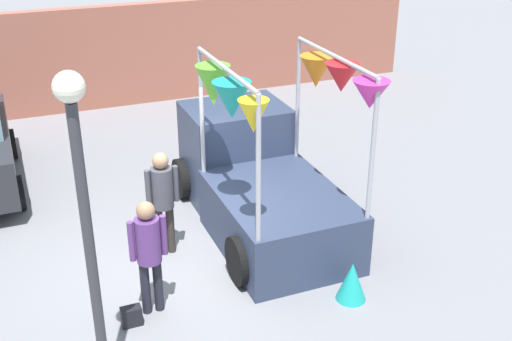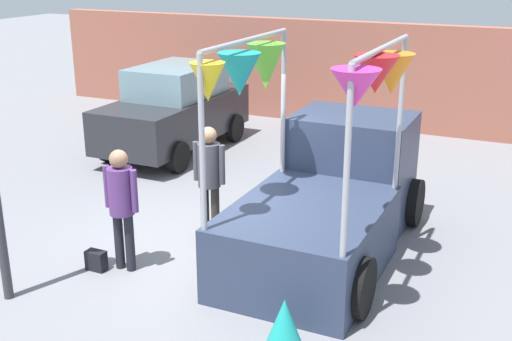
% 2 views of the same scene
% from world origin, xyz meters
% --- Properties ---
extents(ground_plane, '(60.00, 60.00, 0.00)m').
position_xyz_m(ground_plane, '(0.00, 0.00, 0.00)').
color(ground_plane, slate).
extents(vendor_truck, '(2.51, 4.16, 3.16)m').
position_xyz_m(vendor_truck, '(1.59, 0.85, 0.90)').
color(vendor_truck, '#2D3851').
rests_on(vendor_truck, ground).
extents(person_customer, '(0.53, 0.34, 1.73)m').
position_xyz_m(person_customer, '(-0.74, -1.04, 1.05)').
color(person_customer, black).
rests_on(person_customer, ground).
extents(person_vendor, '(0.53, 0.34, 1.76)m').
position_xyz_m(person_vendor, '(-0.18, 0.38, 1.07)').
color(person_vendor, '#2D2823').
rests_on(person_vendor, ground).
extents(handbag, '(0.28, 0.16, 0.28)m').
position_xyz_m(handbag, '(-1.09, -1.24, 0.14)').
color(handbag, black).
rests_on(handbag, ground).
extents(street_lamp, '(0.32, 0.32, 3.94)m').
position_xyz_m(street_lamp, '(-1.63, -2.33, 2.57)').
color(street_lamp, '#333338').
rests_on(street_lamp, ground).
extents(brick_boundary_wall, '(18.00, 0.36, 2.60)m').
position_xyz_m(brick_boundary_wall, '(0.00, 7.99, 1.30)').
color(brick_boundary_wall, '#9E5947').
rests_on(brick_boundary_wall, ground).
extents(folded_kite_bundle_teal, '(0.51, 0.51, 0.60)m').
position_xyz_m(folded_kite_bundle_teal, '(1.98, -1.85, 0.30)').
color(folded_kite_bundle_teal, teal).
rests_on(folded_kite_bundle_teal, ground).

